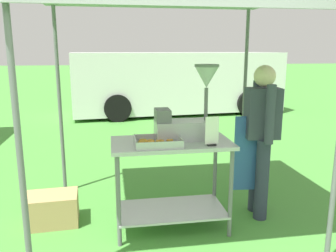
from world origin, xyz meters
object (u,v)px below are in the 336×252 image
object	(u,v)px
vendor	(261,134)
van_white	(176,82)
supply_crate	(52,209)
donut_tray	(157,143)
donut_fryer	(188,114)
donut_cart	(171,168)
menu_sign	(212,133)

from	to	relation	value
vendor	van_white	world-z (taller)	van_white
supply_crate	donut_tray	bearing A→B (deg)	-20.74
vendor	supply_crate	distance (m)	2.29
donut_fryer	supply_crate	world-z (taller)	donut_fryer
donut_fryer	supply_crate	xyz separation A→B (m)	(-1.37, 0.20, -0.98)
donut_cart	donut_fryer	distance (m)	0.55
donut_tray	donut_fryer	bearing A→B (deg)	30.96
menu_sign	supply_crate	xyz separation A→B (m)	(-1.53, 0.49, -0.86)
donut_tray	vendor	size ratio (longest dim) A/B	0.26
donut_cart	donut_fryer	size ratio (longest dim) A/B	1.59
donut_cart	donut_tray	size ratio (longest dim) A/B	2.69
supply_crate	van_white	bearing A→B (deg)	68.51
donut_tray	supply_crate	distance (m)	1.35
donut_fryer	van_white	size ratio (longest dim) A/B	0.12
donut_tray	menu_sign	size ratio (longest dim) A/B	1.58
donut_cart	donut_fryer	world-z (taller)	donut_fryer
donut_fryer	supply_crate	size ratio (longest dim) A/B	1.35
donut_tray	menu_sign	bearing A→B (deg)	-11.35
donut_tray	van_white	bearing A→B (deg)	77.88
donut_cart	donut_tray	world-z (taller)	donut_tray
donut_cart	donut_tray	distance (m)	0.35
vendor	supply_crate	world-z (taller)	vendor
donut_tray	donut_fryer	xyz separation A→B (m)	(0.33, 0.20, 0.22)
menu_sign	van_white	size ratio (longest dim) A/B	0.05
menu_sign	supply_crate	bearing A→B (deg)	162.16
donut_tray	supply_crate	xyz separation A→B (m)	(-1.04, 0.39, -0.76)
donut_cart	donut_tray	xyz separation A→B (m)	(-0.15, -0.11, 0.29)
donut_fryer	vendor	distance (m)	0.83
donut_fryer	vendor	world-z (taller)	donut_fryer
donut_cart	donut_fryer	xyz separation A→B (m)	(0.18, 0.09, 0.51)
vendor	van_white	distance (m)	6.44
menu_sign	supply_crate	world-z (taller)	menu_sign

